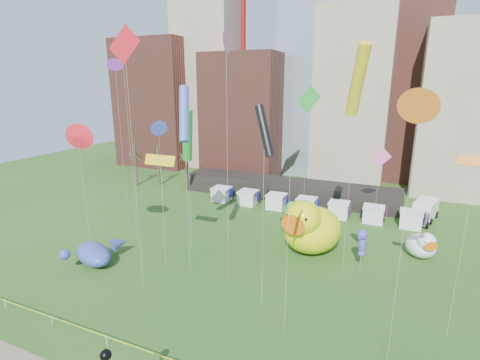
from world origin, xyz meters
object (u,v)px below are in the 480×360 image
at_px(small_duck, 422,245).
at_px(seahorse_green, 292,216).
at_px(box_truck, 424,210).
at_px(whale_inflatable, 95,253).
at_px(big_duck, 310,227).
at_px(seahorse_purple, 362,241).

bearing_deg(small_duck, seahorse_green, 172.94).
bearing_deg(seahorse_green, box_truck, 70.93).
distance_m(small_duck, whale_inflatable, 37.76).
bearing_deg(small_duck, whale_inflatable, -175.55).
height_order(big_duck, box_truck, big_duck).
height_order(big_duck, seahorse_purple, big_duck).
bearing_deg(box_truck, seahorse_green, -116.01).
relative_size(big_duck, seahorse_purple, 2.11).
xyz_separation_m(big_duck, whale_inflatable, (-21.68, -12.51, -2.02)).
height_order(seahorse_green, seahorse_purple, seahorse_green).
xyz_separation_m(big_duck, seahorse_green, (-2.29, 0.16, 1.03)).
distance_m(seahorse_green, seahorse_purple, 8.71).
xyz_separation_m(small_duck, whale_inflatable, (-34.03, -16.38, -0.38)).
xyz_separation_m(seahorse_green, box_truck, (15.51, 17.31, -2.75)).
bearing_deg(whale_inflatable, seahorse_purple, 44.36).
bearing_deg(seahorse_green, whale_inflatable, -124.04).
bearing_deg(seahorse_green, seahorse_purple, 8.37).
relative_size(seahorse_purple, whale_inflatable, 0.63).
xyz_separation_m(small_duck, box_truck, (0.88, 13.61, -0.07)).
height_order(small_duck, seahorse_green, seahorse_green).
height_order(seahorse_green, whale_inflatable, seahorse_green).
bearing_deg(box_truck, whale_inflatable, -123.47).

